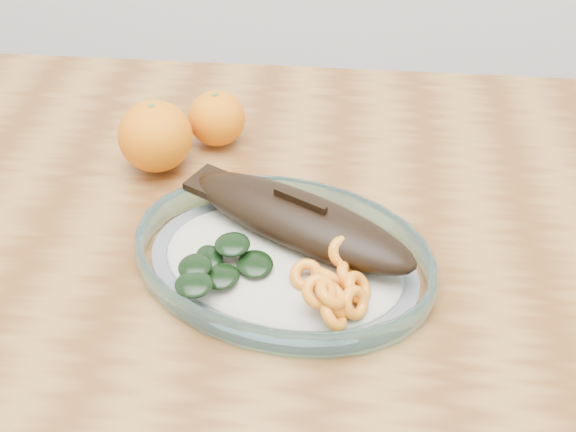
# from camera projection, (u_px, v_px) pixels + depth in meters

# --- Properties ---
(dining_table) EXTENTS (1.20, 0.80, 0.75)m
(dining_table) POSITION_uv_depth(u_px,v_px,m) (237.00, 313.00, 0.82)
(dining_table) COLOR brown
(dining_table) RESTS_ON ground
(plated_meal) EXTENTS (0.67, 0.67, 0.08)m
(plated_meal) POSITION_uv_depth(u_px,v_px,m) (284.00, 254.00, 0.72)
(plated_meal) COLOR white
(plated_meal) RESTS_ON dining_table
(orange_left) EXTENTS (0.09, 0.09, 0.09)m
(orange_left) POSITION_uv_depth(u_px,v_px,m) (155.00, 136.00, 0.84)
(orange_left) COLOR #DF6104
(orange_left) RESTS_ON dining_table
(orange_right) EXTENTS (0.07, 0.07, 0.07)m
(orange_right) POSITION_uv_depth(u_px,v_px,m) (217.00, 119.00, 0.88)
(orange_right) COLOR #DF6104
(orange_right) RESTS_ON dining_table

